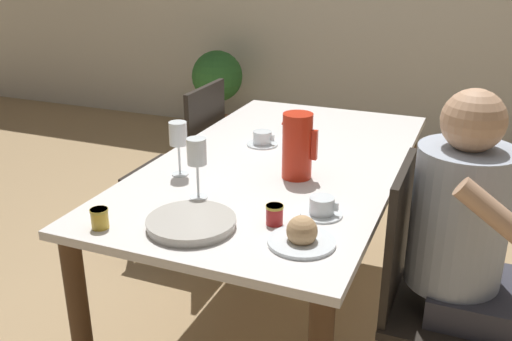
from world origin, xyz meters
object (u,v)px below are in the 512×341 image
(wine_glass_juice, at_px, (197,155))
(potted_plant, at_px, (217,81))
(chair_person_side, at_px, (430,295))
(jam_jar_amber, at_px, (100,218))
(bread_plate, at_px, (302,235))
(red_pitcher, at_px, (297,146))
(wine_glass_water, at_px, (178,136))
(teacup_across, at_px, (262,139))
(person_seated, at_px, (468,240))
(teacup_near_person, at_px, (322,208))
(jam_jar_red, at_px, (275,214))
(chair_opposite, at_px, (187,166))
(serving_tray, at_px, (191,223))

(wine_glass_juice, distance_m, potted_plant, 3.04)
(chair_person_side, height_order, jam_jar_amber, chair_person_side)
(bread_plate, bearing_deg, chair_person_side, 38.09)
(red_pitcher, distance_m, wine_glass_water, 0.44)
(potted_plant, bearing_deg, chair_person_side, -51.97)
(bread_plate, xyz_separation_m, jam_jar_amber, (-0.61, -0.14, 0.01))
(jam_jar_amber, bearing_deg, bread_plate, 12.92)
(chair_person_side, xyz_separation_m, teacup_across, (-0.80, 0.50, 0.29))
(person_seated, xyz_separation_m, teacup_near_person, (-0.45, -0.10, 0.08))
(teacup_near_person, distance_m, jam_jar_red, 0.17)
(wine_glass_water, xyz_separation_m, teacup_near_person, (0.60, -0.13, -0.13))
(person_seated, xyz_separation_m, wine_glass_juice, (-0.88, -0.13, 0.21))
(person_seated, bearing_deg, jam_jar_red, -68.79)
(wine_glass_juice, xyz_separation_m, jam_jar_red, (0.31, -0.09, -0.12))
(chair_opposite, relative_size, potted_plant, 1.24)
(jam_jar_amber, xyz_separation_m, potted_plant, (-1.09, 3.05, -0.29))
(person_seated, xyz_separation_m, teacup_across, (-0.88, 0.47, 0.08))
(chair_opposite, distance_m, red_pitcher, 1.02)
(chair_opposite, relative_size, teacup_near_person, 6.75)
(bread_plate, relative_size, jam_jar_red, 3.16)
(jam_jar_red, bearing_deg, jam_jar_amber, -154.91)
(red_pitcher, bearing_deg, chair_opposite, 145.47)
(potted_plant, bearing_deg, serving_tray, -65.41)
(jam_jar_amber, distance_m, jam_jar_red, 0.54)
(wine_glass_water, distance_m, jam_jar_red, 0.55)
(red_pitcher, height_order, potted_plant, red_pitcher)
(chair_person_side, relative_size, potted_plant, 1.24)
(teacup_near_person, relative_size, bread_plate, 0.68)
(teacup_near_person, distance_m, teacup_across, 0.72)
(person_seated, height_order, wine_glass_water, person_seated)
(bread_plate, bearing_deg, jam_jar_red, 142.90)
(chair_opposite, bearing_deg, chair_person_side, -119.28)
(chair_person_side, xyz_separation_m, serving_tray, (-0.71, -0.31, 0.28))
(teacup_across, relative_size, jam_jar_red, 2.16)
(red_pitcher, height_order, teacup_near_person, red_pitcher)
(bread_plate, xyz_separation_m, potted_plant, (-1.69, 2.91, -0.29))
(teacup_near_person, xyz_separation_m, potted_plant, (-1.69, 2.70, -0.28))
(chair_person_side, bearing_deg, wine_glass_juice, -82.39)
(red_pitcher, xyz_separation_m, wine_glass_water, (-0.42, -0.15, 0.03))
(red_pitcher, bearing_deg, potted_plant, 122.02)
(jam_jar_amber, bearing_deg, teacup_near_person, 29.68)
(jam_jar_red, bearing_deg, serving_tray, -152.66)
(chair_opposite, distance_m, serving_tray, 1.24)
(jam_jar_amber, bearing_deg, wine_glass_juice, 61.07)
(wine_glass_juice, bearing_deg, teacup_near_person, 3.92)
(chair_opposite, distance_m, bread_plate, 1.43)
(chair_opposite, bearing_deg, wine_glass_water, -152.19)
(wine_glass_water, xyz_separation_m, teacup_across, (0.16, 0.44, -0.13))
(jam_jar_amber, height_order, jam_jar_red, same)
(teacup_across, distance_m, bread_plate, 0.90)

